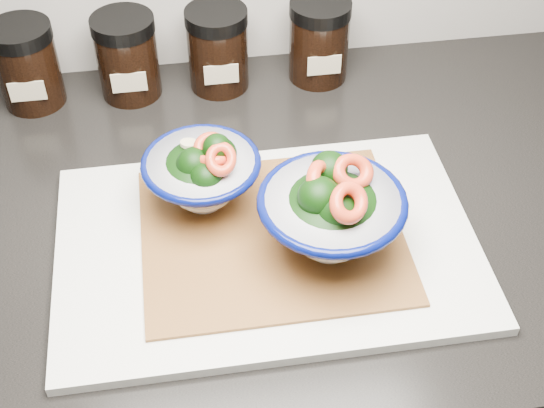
{
  "coord_description": "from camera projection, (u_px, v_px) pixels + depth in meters",
  "views": [
    {
      "loc": [
        0.01,
        0.83,
        1.51
      ],
      "look_at": [
        0.1,
        1.39,
        0.96
      ],
      "focal_mm": 50.0,
      "sensor_mm": 36.0,
      "label": 1
    }
  ],
  "objects": [
    {
      "name": "countertop",
      "position": [
        179.0,
        224.0,
        0.88
      ],
      "size": [
        3.5,
        0.6,
        0.04
      ],
      "primitive_type": "cube",
      "color": "black",
      "rests_on": "cabinet"
    },
    {
      "name": "spice_jar_b",
      "position": [
        127.0,
        56.0,
        0.99
      ],
      "size": [
        0.08,
        0.08,
        0.11
      ],
      "color": "black",
      "rests_on": "countertop"
    },
    {
      "name": "cutting_board",
      "position": [
        267.0,
        245.0,
        0.82
      ],
      "size": [
        0.45,
        0.3,
        0.01
      ],
      "primitive_type": "cube",
      "color": "silver",
      "rests_on": "countertop"
    },
    {
      "name": "bowl_right",
      "position": [
        331.0,
        214.0,
        0.77
      ],
      "size": [
        0.15,
        0.15,
        0.11
      ],
      "rotation": [
        0.0,
        0.0,
        -0.12
      ],
      "color": "white",
      "rests_on": "bamboo_mat"
    },
    {
      "name": "bamboo_mat",
      "position": [
        272.0,
        234.0,
        0.82
      ],
      "size": [
        0.28,
        0.24,
        0.0
      ],
      "primitive_type": "cube",
      "color": "#9B662E",
      "rests_on": "cutting_board"
    },
    {
      "name": "bowl_left",
      "position": [
        203.0,
        173.0,
        0.82
      ],
      "size": [
        0.13,
        0.13,
        0.1
      ],
      "rotation": [
        0.0,
        0.0,
        -0.23
      ],
      "color": "white",
      "rests_on": "bamboo_mat"
    },
    {
      "name": "spice_jar_a",
      "position": [
        27.0,
        65.0,
        0.97
      ],
      "size": [
        0.08,
        0.08,
        0.11
      ],
      "color": "black",
      "rests_on": "countertop"
    },
    {
      "name": "spice_jar_d",
      "position": [
        319.0,
        40.0,
        1.01
      ],
      "size": [
        0.08,
        0.08,
        0.11
      ],
      "color": "black",
      "rests_on": "countertop"
    },
    {
      "name": "spice_jar_c",
      "position": [
        218.0,
        49.0,
        1.0
      ],
      "size": [
        0.08,
        0.08,
        0.11
      ],
      "color": "black",
      "rests_on": "countertop"
    }
  ]
}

